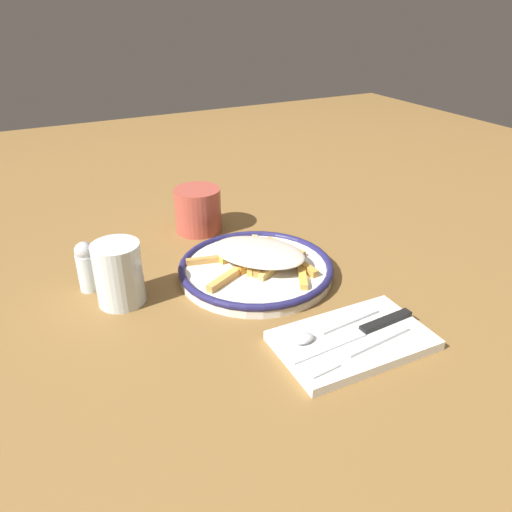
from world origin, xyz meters
The scene contains 10 objects.
ground_plane centered at (0.00, 0.00, 0.00)m, with size 2.60×2.60×0.00m, color brown.
plate centered at (0.00, 0.00, 0.01)m, with size 0.27×0.27×0.03m.
fries_heap centered at (0.00, -0.01, 0.04)m, with size 0.21×0.21×0.03m.
napkin centered at (-0.23, -0.03, 0.01)m, with size 0.13×0.21×0.01m, color white.
fork centered at (-0.26, -0.02, 0.02)m, with size 0.03×0.18×0.00m.
knife centered at (-0.23, -0.05, 0.02)m, with size 0.03×0.21×0.01m.
spoon centered at (-0.21, 0.00, 0.02)m, with size 0.03×0.15×0.01m.
water_glass centered at (0.03, 0.23, 0.05)m, with size 0.07×0.07×0.10m, color silver.
coffee_mug centered at (0.22, 0.02, 0.04)m, with size 0.12×0.09×0.09m.
salt_shaker centered at (0.09, 0.26, 0.04)m, with size 0.03×0.03×0.09m.
Camera 1 is at (-0.66, 0.34, 0.44)m, focal length 34.98 mm.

